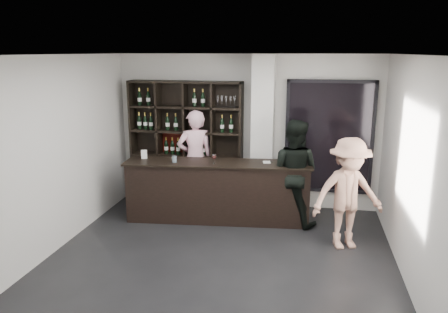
% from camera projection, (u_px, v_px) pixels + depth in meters
% --- Properties ---
extents(floor, '(5.00, 5.50, 0.01)m').
position_uv_depth(floor, '(216.00, 268.00, 6.09)').
color(floor, black).
rests_on(floor, ground).
extents(wine_shelf, '(2.20, 0.35, 2.40)m').
position_uv_depth(wine_shelf, '(186.00, 143.00, 8.47)').
color(wine_shelf, black).
rests_on(wine_shelf, floor).
extents(structural_column, '(0.40, 0.40, 2.90)m').
position_uv_depth(structural_column, '(263.00, 134.00, 8.04)').
color(structural_column, silver).
rests_on(structural_column, floor).
extents(glass_panel, '(1.60, 0.08, 2.10)m').
position_uv_depth(glass_panel, '(329.00, 137.00, 8.03)').
color(glass_panel, black).
rests_on(glass_panel, floor).
extents(tasting_counter, '(3.24, 0.67, 1.07)m').
position_uv_depth(tasting_counter, '(218.00, 191.00, 7.70)').
color(tasting_counter, black).
rests_on(tasting_counter, floor).
extents(taster_pink, '(0.81, 0.68, 1.88)m').
position_uv_depth(taster_pink, '(195.00, 159.00, 8.33)').
color(taster_pink, '#FFC0D1').
rests_on(taster_pink, floor).
extents(taster_black, '(1.06, 0.92, 1.84)m').
position_uv_depth(taster_black, '(293.00, 173.00, 7.46)').
color(taster_black, black).
rests_on(taster_black, floor).
extents(customer, '(1.26, 0.99, 1.72)m').
position_uv_depth(customer, '(348.00, 194.00, 6.55)').
color(customer, tan).
rests_on(customer, floor).
extents(wine_glass, '(0.08, 0.08, 0.18)m').
position_uv_depth(wine_glass, '(214.00, 158.00, 7.48)').
color(wine_glass, white).
rests_on(wine_glass, tasting_counter).
extents(spit_cup, '(0.11, 0.11, 0.11)m').
position_uv_depth(spit_cup, '(174.00, 159.00, 7.55)').
color(spit_cup, '#9BB2C2').
rests_on(spit_cup, tasting_counter).
extents(napkin_stack, '(0.14, 0.14, 0.02)m').
position_uv_depth(napkin_stack, '(267.00, 162.00, 7.53)').
color(napkin_stack, white).
rests_on(napkin_stack, tasting_counter).
extents(card_stand, '(0.11, 0.08, 0.15)m').
position_uv_depth(card_stand, '(144.00, 154.00, 7.82)').
color(card_stand, white).
rests_on(card_stand, tasting_counter).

